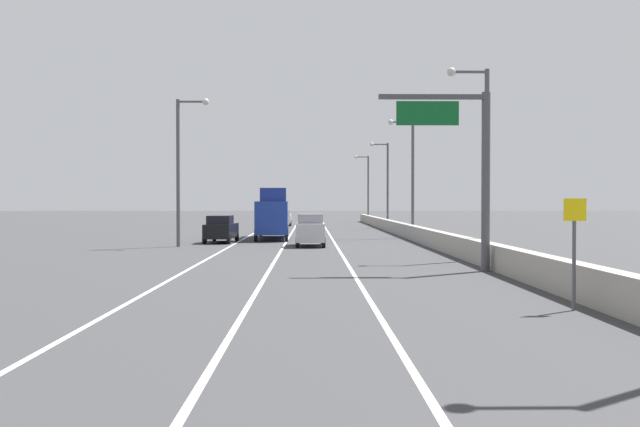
{
  "coord_description": "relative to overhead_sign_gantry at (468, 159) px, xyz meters",
  "views": [
    {
      "loc": [
        -0.27,
        -2.27,
        2.9
      ],
      "look_at": [
        0.53,
        50.6,
        2.01
      ],
      "focal_mm": 37.91,
      "sensor_mm": 36.0,
      "label": 1
    }
  ],
  "objects": [
    {
      "name": "car_white_0",
      "position": [
        -9.89,
        55.23,
        -3.75
      ],
      "size": [
        1.97,
        4.76,
        1.97
      ],
      "color": "white",
      "rests_on": "ground_plane"
    },
    {
      "name": "speed_advisory_sign",
      "position": [
        0.44,
        -10.24,
        -2.96
      ],
      "size": [
        0.6,
        0.11,
        3.0
      ],
      "color": "#4C4C51",
      "rests_on": "ground_plane"
    },
    {
      "name": "jersey_barrier_right",
      "position": [
        1.34,
        14.13,
        -4.18
      ],
      "size": [
        0.6,
        120.0,
        1.1
      ],
      "primitive_type": "cube",
      "color": "#9E998E",
      "rests_on": "ground_plane"
    },
    {
      "name": "lamp_post_right_fifth",
      "position": [
        1.52,
        69.05,
        0.83
      ],
      "size": [
        2.14,
        0.44,
        9.64
      ],
      "color": "#4C4C51",
      "rests_on": "ground_plane"
    },
    {
      "name": "car_blue_2",
      "position": [
        -9.81,
        37.23,
        -3.74
      ],
      "size": [
        1.84,
        4.63,
        1.99
      ],
      "color": "#1E389E",
      "rests_on": "ground_plane"
    },
    {
      "name": "lamp_post_right_fourth",
      "position": [
        1.89,
        47.9,
        0.83
      ],
      "size": [
        2.14,
        0.44,
        9.64
      ],
      "color": "#4C4C51",
      "rests_on": "ground_plane"
    },
    {
      "name": "lane_stripe_right",
      "position": [
        -4.86,
        29.13,
        -4.73
      ],
      "size": [
        0.16,
        130.0,
        0.0
      ],
      "primitive_type": "cube",
      "color": "silver",
      "rests_on": "ground_plane"
    },
    {
      "name": "ground_plane",
      "position": [
        -6.36,
        38.13,
        -4.73
      ],
      "size": [
        320.0,
        320.0,
        0.0
      ],
      "primitive_type": "plane",
      "color": "#38383A"
    },
    {
      "name": "lane_stripe_left",
      "position": [
        -11.86,
        29.13,
        -4.73
      ],
      "size": [
        0.16,
        130.0,
        0.0
      ],
      "primitive_type": "cube",
      "color": "silver",
      "rests_on": "ground_plane"
    },
    {
      "name": "lamp_post_right_second",
      "position": [
        1.98,
        5.6,
        0.83
      ],
      "size": [
        2.14,
        0.44,
        9.64
      ],
      "color": "#4C4C51",
      "rests_on": "ground_plane"
    },
    {
      "name": "lamp_post_left_mid",
      "position": [
        -14.92,
        15.83,
        0.83
      ],
      "size": [
        2.14,
        0.44,
        9.64
      ],
      "color": "#4C4C51",
      "rests_on": "ground_plane"
    },
    {
      "name": "lamp_post_right_third",
      "position": [
        1.5,
        26.75,
        0.83
      ],
      "size": [
        2.14,
        0.44,
        9.64
      ],
      "color": "#4C4C51",
      "rests_on": "ground_plane"
    },
    {
      "name": "car_silver_3",
      "position": [
        -6.59,
        16.21,
        -3.67
      ],
      "size": [
        1.9,
        4.34,
        2.13
      ],
      "color": "#B7B7BC",
      "rests_on": "ground_plane"
    },
    {
      "name": "overhead_sign_gantry",
      "position": [
        0.0,
        0.0,
        0.0
      ],
      "size": [
        4.68,
        0.36,
        7.5
      ],
      "color": "#47474C",
      "rests_on": "ground_plane"
    },
    {
      "name": "car_black_1",
      "position": [
        -13.02,
        20.45,
        -3.75
      ],
      "size": [
        2.07,
        4.78,
        1.95
      ],
      "color": "black",
      "rests_on": "ground_plane"
    },
    {
      "name": "box_truck",
      "position": [
        -9.59,
        25.52,
        -2.87
      ],
      "size": [
        2.72,
        9.43,
        4.06
      ],
      "color": "navy",
      "rests_on": "ground_plane"
    },
    {
      "name": "lane_stripe_center",
      "position": [
        -8.36,
        29.13,
        -4.73
      ],
      "size": [
        0.16,
        130.0,
        0.0
      ],
      "primitive_type": "cube",
      "color": "silver",
      "rests_on": "ground_plane"
    },
    {
      "name": "lamp_post_left_near",
      "position": [
        -15.03,
        -9.55,
        0.83
      ],
      "size": [
        2.14,
        0.44,
        9.64
      ],
      "color": "#4C4C51",
      "rests_on": "ground_plane"
    }
  ]
}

